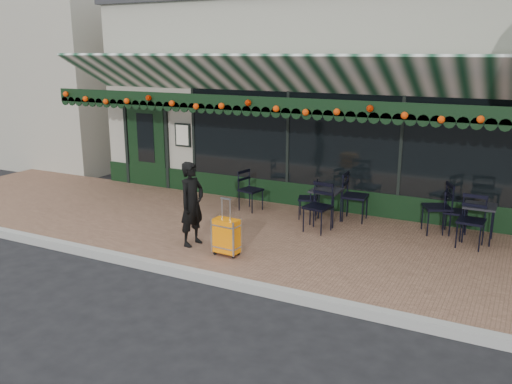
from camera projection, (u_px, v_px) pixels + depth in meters
The scene contains 16 objects.
ground at pixel (240, 287), 8.10m from camera, with size 80.00×80.00×0.00m, color black.
sidewalk at pixel (293, 241), 9.80m from camera, with size 18.00×4.00×0.15m, color brown.
curb at pixel (237, 284), 8.01m from camera, with size 18.00×0.16×0.15m, color #9E9E99.
restaurant_building at pixel (382, 96), 14.27m from camera, with size 12.00×9.60×4.50m.
neighbor_building_left at pixel (37, 79), 20.12m from camera, with size 12.00×8.00×4.80m, color #9D9B8A.
woman at pixel (192, 204), 9.26m from camera, with size 0.53×0.35×1.46m, color black.
suitcase at pixel (226, 236), 8.86m from camera, with size 0.44×0.26×0.97m.
cafe_table_a at pixel (480, 209), 9.47m from camera, with size 0.53×0.53×0.66m.
cafe_table_b at pixel (326, 193), 10.44m from camera, with size 0.55×0.55×0.68m.
chair_a_left at pixel (437, 208), 9.92m from camera, with size 0.48×0.48×0.96m, color black, non-canonical shape.
chair_a_right at pixel (455, 212), 9.87m from camera, with size 0.42×0.42×0.84m, color black, non-canonical shape.
chair_a_front at pixel (471, 222), 9.21m from camera, with size 0.45×0.45×0.91m, color black, non-canonical shape.
chair_b_left at pixel (308, 199), 10.84m from camera, with size 0.40×0.40×0.79m, color black, non-canonical shape.
chair_b_right at pixel (355, 197), 10.67m from camera, with size 0.48×0.48×0.97m, color black, non-canonical shape.
chair_b_front at pixel (318, 208), 10.01m from camera, with size 0.46×0.46×0.92m, color black, non-canonical shape.
chair_solo at pixel (251, 190), 11.37m from camera, with size 0.43×0.43×0.86m, color black, non-canonical shape.
Camera 1 is at (3.63, -6.54, 3.41)m, focal length 38.00 mm.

